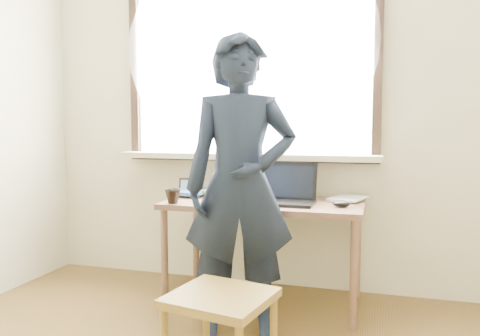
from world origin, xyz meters
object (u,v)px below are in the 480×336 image
(laptop, at_px, (286,194))
(person, at_px, (241,186))
(desk, at_px, (264,212))
(mug_white, at_px, (263,189))
(work_chair, at_px, (221,308))
(mug_dark, at_px, (173,196))

(laptop, height_order, person, person)
(desk, bearing_deg, mug_white, 106.30)
(laptop, height_order, work_chair, laptop)
(mug_white, bearing_deg, work_chair, -84.89)
(person, bearing_deg, mug_white, 76.41)
(mug_white, height_order, mug_dark, mug_white)
(mug_dark, xyz_separation_m, person, (0.51, -0.24, 0.11))
(mug_dark, bearing_deg, mug_white, 44.11)
(laptop, bearing_deg, work_chair, -95.41)
(laptop, relative_size, person, 0.22)
(desk, xyz_separation_m, person, (-0.02, -0.49, 0.22))
(desk, bearing_deg, mug_dark, -154.53)
(desk, distance_m, laptop, 0.19)
(mug_dark, bearing_deg, laptop, 18.28)
(desk, xyz_separation_m, mug_white, (-0.06, 0.20, 0.12))
(mug_white, distance_m, mug_dark, 0.64)
(desk, xyz_separation_m, mug_dark, (-0.52, -0.25, 0.11))
(mug_white, relative_size, mug_dark, 1.30)
(desk, xyz_separation_m, work_chair, (0.05, -1.02, -0.24))
(desk, bearing_deg, person, -91.93)
(work_chair, xyz_separation_m, person, (-0.07, 0.54, 0.46))
(mug_dark, bearing_deg, person, -25.18)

